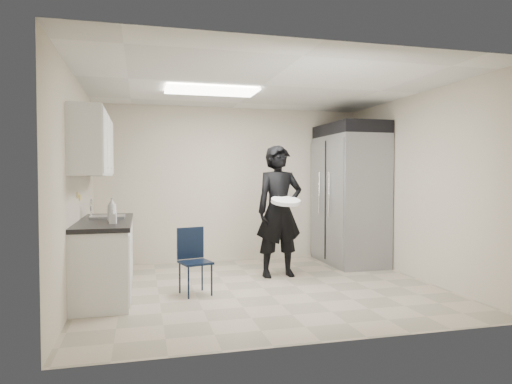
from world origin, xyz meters
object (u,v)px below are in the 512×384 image
object	(u,v)px
folding_chair	(195,263)
man_tuxedo	(279,211)
commercial_fridge	(350,200)
lower_counter	(105,259)

from	to	relation	value
folding_chair	man_tuxedo	distance (m)	1.57
folding_chair	man_tuxedo	size ratio (longest dim) A/B	0.42
folding_chair	man_tuxedo	xyz separation A→B (m)	(1.29, 0.72, 0.55)
folding_chair	commercial_fridge	bearing A→B (deg)	11.74
lower_counter	folding_chair	world-z (taller)	lower_counter
commercial_fridge	folding_chair	xyz separation A→B (m)	(-2.71, -1.38, -0.66)
lower_counter	man_tuxedo	distance (m)	2.44
folding_chair	lower_counter	bearing A→B (deg)	148.64
lower_counter	commercial_fridge	distance (m)	3.98
lower_counter	folding_chair	bearing A→B (deg)	-16.07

